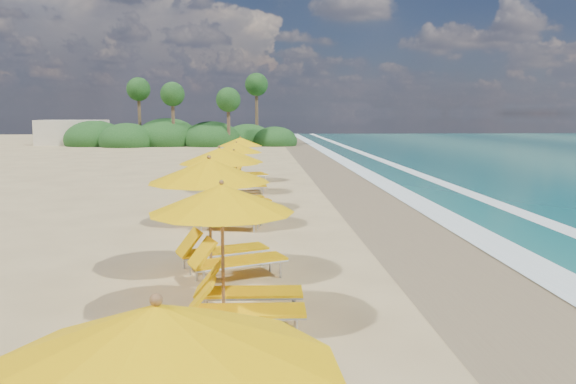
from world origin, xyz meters
TOP-DOWN VIEW (x-y plane):
  - ground at (0.00, 0.00)m, footprint 160.00×160.00m
  - wet_sand at (4.00, 0.00)m, footprint 4.00×160.00m
  - surf_foam at (6.70, 0.00)m, footprint 4.00×160.00m
  - station_1 at (-1.31, -7.33)m, footprint 2.68×2.48m
  - station_2 at (-1.75, -4.48)m, footprint 3.46×3.42m
  - station_3 at (-1.91, 0.76)m, footprint 3.13×3.01m
  - station_4 at (-1.62, 4.07)m, footprint 2.84×2.76m
  - station_5 at (-1.67, 8.26)m, footprint 2.61×2.45m
  - station_6 at (-1.64, 12.65)m, footprint 2.94×2.85m
  - treeline at (-9.94, 45.51)m, footprint 25.80×8.80m
  - beach_building at (-22.00, 48.00)m, footprint 7.00×5.00m

SIDE VIEW (x-z plane):
  - ground at x=0.00m, z-range 0.00..0.00m
  - wet_sand at x=4.00m, z-range 0.00..0.01m
  - surf_foam at x=6.70m, z-range 0.02..0.03m
  - treeline at x=-9.94m, z-range -3.87..5.86m
  - station_4 at x=-1.62m, z-range 0.14..2.39m
  - station_5 at x=-1.67m, z-range 0.14..2.46m
  - station_6 at x=-1.64m, z-range 0.14..2.51m
  - station_1 at x=-1.31m, z-range 0.15..2.61m
  - beach_building at x=-22.00m, z-range 0.00..2.80m
  - station_3 at x=-1.91m, z-range 0.15..2.71m
  - station_2 at x=-1.75m, z-range 0.16..2.83m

